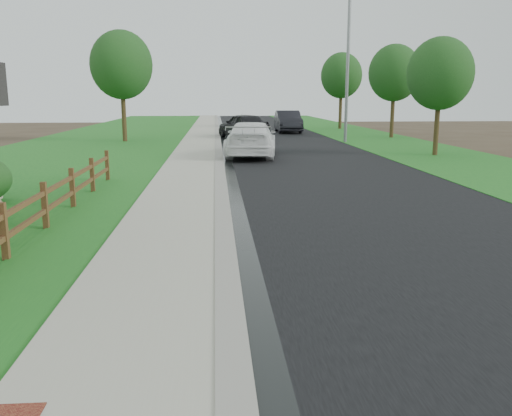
{
  "coord_description": "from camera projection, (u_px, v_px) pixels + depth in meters",
  "views": [
    {
      "loc": [
        0.24,
        -4.61,
        2.97
      ],
      "look_at": [
        0.96,
        5.0,
        0.97
      ],
      "focal_mm": 38.0,
      "sensor_mm": 36.0,
      "label": 1
    }
  ],
  "objects": [
    {
      "name": "road",
      "position": [
        275.0,
        138.0,
        39.6
      ],
      "size": [
        8.0,
        90.0,
        0.02
      ],
      "primitive_type": "cube",
      "color": "black",
      "rests_on": "ground"
    },
    {
      "name": "curb",
      "position": [
        218.0,
        137.0,
        39.28
      ],
      "size": [
        0.4,
        90.0,
        0.12
      ],
      "primitive_type": "cube",
      "color": "gray",
      "rests_on": "ground"
    },
    {
      "name": "wet_gutter",
      "position": [
        222.0,
        138.0,
        39.31
      ],
      "size": [
        0.5,
        90.0,
        0.0
      ],
      "primitive_type": "cube",
      "color": "black",
      "rests_on": "road"
    },
    {
      "name": "sidewalk",
      "position": [
        200.0,
        137.0,
        39.19
      ],
      "size": [
        2.2,
        90.0,
        0.1
      ],
      "primitive_type": "cube",
      "color": "#ABA695",
      "rests_on": "ground"
    },
    {
      "name": "grass_strip",
      "position": [
        173.0,
        138.0,
        39.05
      ],
      "size": [
        1.6,
        90.0,
        0.06
      ],
      "primitive_type": "cube",
      "color": "#1A5E1E",
      "rests_on": "ground"
    },
    {
      "name": "lawn_near",
      "position": [
        100.0,
        138.0,
        38.67
      ],
      "size": [
        9.0,
        90.0,
        0.04
      ],
      "primitive_type": "cube",
      "color": "#1A5E1E",
      "rests_on": "ground"
    },
    {
      "name": "verge_far",
      "position": [
        368.0,
        137.0,
        40.1
      ],
      "size": [
        6.0,
        90.0,
        0.04
      ],
      "primitive_type": "cube",
      "color": "#1A5E1E",
      "rests_on": "ground"
    },
    {
      "name": "ranch_fence",
      "position": [
        26.0,
        215.0,
        10.94
      ],
      "size": [
        0.12,
        16.92,
        1.1
      ],
      "color": "#472217",
      "rests_on": "ground"
    },
    {
      "name": "white_suv",
      "position": [
        251.0,
        139.0,
        26.79
      ],
      "size": [
        3.04,
        6.15,
        1.72
      ],
      "primitive_type": "imported",
      "rotation": [
        0.0,
        0.0,
        3.03
      ],
      "color": "white",
      "rests_on": "road"
    },
    {
      "name": "dark_car_mid",
      "position": [
        243.0,
        126.0,
        38.78
      ],
      "size": [
        3.9,
        5.64,
        1.78
      ],
      "primitive_type": "imported",
      "rotation": [
        0.0,
        0.0,
        3.52
      ],
      "color": "black",
      "rests_on": "road"
    },
    {
      "name": "dark_car_far",
      "position": [
        288.0,
        121.0,
        45.06
      ],
      "size": [
        1.96,
        5.43,
        1.78
      ],
      "primitive_type": "imported",
      "rotation": [
        0.0,
        0.0,
        -0.01
      ],
      "color": "black",
      "rests_on": "road"
    },
    {
      "name": "streetlight",
      "position": [
        346.0,
        52.0,
        34.15
      ],
      "size": [
        2.26,
        0.92,
        10.05
      ],
      "color": "gray",
      "rests_on": "ground"
    },
    {
      "name": "tree_near_right",
      "position": [
        440.0,
        74.0,
        26.77
      ],
      "size": [
        3.25,
        3.25,
        5.86
      ],
      "color": "#352715",
      "rests_on": "ground"
    },
    {
      "name": "tree_mid_left",
      "position": [
        121.0,
        65.0,
        35.01
      ],
      "size": [
        4.01,
        4.01,
        7.17
      ],
      "color": "#352715",
      "rests_on": "ground"
    },
    {
      "name": "tree_mid_right",
      "position": [
        394.0,
        73.0,
        38.43
      ],
      "size": [
        3.64,
        3.64,
        6.61
      ],
      "color": "#352715",
      "rests_on": "ground"
    },
    {
      "name": "tree_far_right",
      "position": [
        341.0,
        76.0,
        49.04
      ],
      "size": [
        3.73,
        3.73,
        6.87
      ],
      "color": "#352715",
      "rests_on": "ground"
    }
  ]
}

